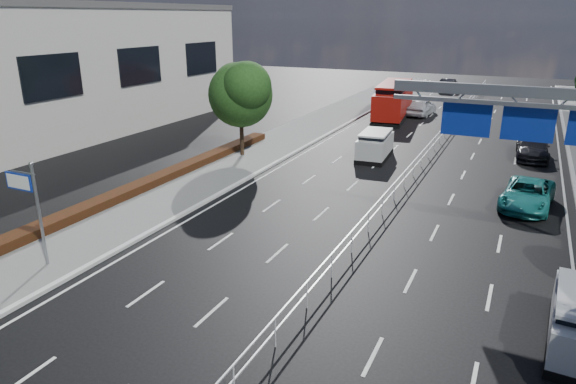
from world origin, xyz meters
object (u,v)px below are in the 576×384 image
at_px(overhead_gantry, 550,119).
at_px(red_bus, 394,99).
at_px(toilet_sign, 28,195).
at_px(near_car_silver, 422,107).
at_px(parked_car_teal, 528,194).
at_px(near_car_dark, 448,85).
at_px(white_minivan, 375,145).
at_px(parked_car_dark, 533,148).

bearing_deg(overhead_gantry, red_bus, 115.22).
bearing_deg(toilet_sign, red_bus, 82.58).
relative_size(red_bus, near_car_silver, 2.30).
xyz_separation_m(toilet_sign, near_car_silver, (7.20, 39.49, -2.10)).
height_order(red_bus, near_car_silver, red_bus).
bearing_deg(parked_car_teal, toilet_sign, -132.62).
relative_size(overhead_gantry, near_car_dark, 2.06).
xyz_separation_m(overhead_gantry, white_minivan, (-10.13, 11.49, -4.67)).
relative_size(overhead_gantry, parked_car_dark, 2.01).
bearing_deg(overhead_gantry, near_car_dark, 102.58).
height_order(overhead_gantry, parked_car_dark, overhead_gantry).
relative_size(toilet_sign, near_car_dark, 0.87).
bearing_deg(toilet_sign, white_minivan, 70.65).
relative_size(near_car_silver, parked_car_teal, 0.99).
bearing_deg(toilet_sign, parked_car_teal, 41.54).
height_order(toilet_sign, white_minivan, toilet_sign).
bearing_deg(parked_car_dark, overhead_gantry, -91.83).
distance_m(overhead_gantry, red_bus, 30.37).
bearing_deg(near_car_dark, parked_car_teal, 106.07).
relative_size(white_minivan, parked_car_teal, 0.89).
relative_size(near_car_dark, parked_car_teal, 0.98).
height_order(red_bus, near_car_dark, red_bus).
distance_m(white_minivan, near_car_silver, 17.96).
bearing_deg(near_car_silver, toilet_sign, 84.47).
bearing_deg(parked_car_teal, parked_car_dark, 95.48).
xyz_separation_m(red_bus, parked_car_teal, (12.59, -21.84, -1.04)).
relative_size(parked_car_teal, parked_car_dark, 0.99).
distance_m(overhead_gantry, near_car_silver, 31.62).
relative_size(toilet_sign, parked_car_dark, 0.85).
distance_m(parked_car_teal, parked_car_dark, 10.88).
bearing_deg(red_bus, white_minivan, -87.00).
bearing_deg(overhead_gantry, toilet_sign, -150.40).
height_order(red_bus, parked_car_dark, red_bus).
relative_size(white_minivan, near_car_dark, 0.91).
xyz_separation_m(white_minivan, near_car_silver, (-0.37, 17.96, -0.08)).
distance_m(red_bus, parked_car_dark, 16.78).
height_order(white_minivan, red_bus, red_bus).
bearing_deg(parked_car_dark, toilet_sign, -126.06).
bearing_deg(white_minivan, overhead_gantry, -52.85).
bearing_deg(overhead_gantry, parked_car_teal, 92.54).
distance_m(overhead_gantry, white_minivan, 16.01).
xyz_separation_m(overhead_gantry, near_car_dark, (-10.84, 48.57, -4.79)).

